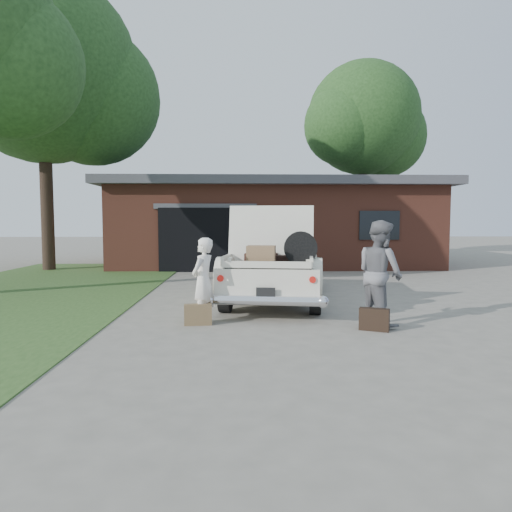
{
  "coord_description": "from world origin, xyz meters",
  "views": [
    {
      "loc": [
        -0.26,
        -7.68,
        1.72
      ],
      "look_at": [
        0.0,
        0.6,
        1.1
      ],
      "focal_mm": 32.0,
      "sensor_mm": 36.0,
      "label": 1
    }
  ],
  "objects": [
    {
      "name": "tree_back",
      "position": [
        -7.07,
        8.78,
        6.74
      ],
      "size": [
        7.51,
        6.53,
        10.3
      ],
      "color": "#38281E",
      "rests_on": "ground"
    },
    {
      "name": "woman_left",
      "position": [
        -0.92,
        0.02,
        0.73
      ],
      "size": [
        0.53,
        0.63,
        1.46
      ],
      "primitive_type": "imported",
      "rotation": [
        0.0,
        0.0,
        -1.98
      ],
      "color": "white",
      "rests_on": "ground"
    },
    {
      "name": "house",
      "position": [
        0.98,
        11.47,
        1.67
      ],
      "size": [
        12.8,
        7.8,
        3.3
      ],
      "color": "brown",
      "rests_on": "ground"
    },
    {
      "name": "grass_strip",
      "position": [
        -5.5,
        3.0,
        0.01
      ],
      "size": [
        6.0,
        16.0,
        0.02
      ],
      "primitive_type": "cube",
      "color": "#2D4C1E",
      "rests_on": "ground"
    },
    {
      "name": "woman_right",
      "position": [
        2.04,
        -0.22,
        0.87
      ],
      "size": [
        0.91,
        1.02,
        1.75
      ],
      "primitive_type": "imported",
      "rotation": [
        0.0,
        0.0,
        1.91
      ],
      "color": "slate",
      "rests_on": "ground"
    },
    {
      "name": "sedan",
      "position": [
        0.5,
        2.38,
        0.73
      ],
      "size": [
        2.6,
        5.17,
        2.03
      ],
      "rotation": [
        0.0,
        0.0,
        -0.15
      ],
      "color": "silver",
      "rests_on": "ground"
    },
    {
      "name": "suitcase_right",
      "position": [
        1.84,
        -0.62,
        0.18
      ],
      "size": [
        0.48,
        0.33,
        0.36
      ],
      "primitive_type": "cube",
      "rotation": [
        0.0,
        0.0,
        -0.43
      ],
      "color": "black",
      "rests_on": "ground"
    },
    {
      "name": "suitcase_left",
      "position": [
        -0.99,
        -0.14,
        0.18
      ],
      "size": [
        0.47,
        0.19,
        0.35
      ],
      "primitive_type": "cube",
      "rotation": [
        0.0,
        0.0,
        0.11
      ],
      "color": "brown",
      "rests_on": "ground"
    },
    {
      "name": "tree_right",
      "position": [
        5.86,
        15.15,
        6.53
      ],
      "size": [
        6.35,
        5.52,
        9.59
      ],
      "color": "#38281E",
      "rests_on": "ground"
    },
    {
      "name": "ground",
      "position": [
        0.0,
        0.0,
        0.0
      ],
      "size": [
        90.0,
        90.0,
        0.0
      ],
      "primitive_type": "plane",
      "color": "gray",
      "rests_on": "ground"
    }
  ]
}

